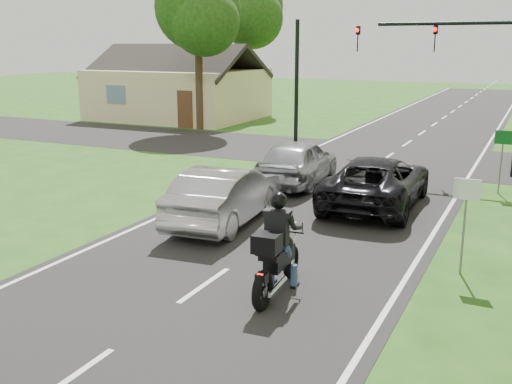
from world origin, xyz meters
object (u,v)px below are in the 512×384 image
(motorcycle_rider, at_px, (276,255))
(traffic_signal, at_px, (470,64))
(silver_sedan, at_px, (225,195))
(dark_suv, at_px, (377,181))
(sign_white, at_px, (466,203))
(silver_suv, at_px, (298,161))
(sign_green, at_px, (503,146))

(motorcycle_rider, height_order, traffic_signal, traffic_signal)
(motorcycle_rider, xyz_separation_m, silver_sedan, (-3.25, 3.88, -0.02))
(dark_suv, distance_m, sign_white, 5.69)
(silver_suv, bearing_deg, sign_white, 131.34)
(silver_sedan, height_order, silver_suv, silver_suv)
(dark_suv, relative_size, traffic_signal, 0.87)
(silver_suv, height_order, sign_green, sign_green)
(silver_sedan, relative_size, sign_green, 2.28)
(traffic_signal, distance_m, sign_green, 4.24)
(motorcycle_rider, bearing_deg, sign_white, 36.78)
(dark_suv, height_order, traffic_signal, traffic_signal)
(dark_suv, xyz_separation_m, sign_white, (3.09, -4.70, 0.82))
(silver_sedan, distance_m, traffic_signal, 11.58)
(sign_green, bearing_deg, sign_white, -91.43)
(silver_sedan, relative_size, sign_white, 2.28)
(silver_sedan, bearing_deg, motorcycle_rider, 124.72)
(motorcycle_rider, xyz_separation_m, dark_suv, (0.10, 7.42, -0.05))
(traffic_signal, distance_m, sign_white, 11.39)
(sign_green, bearing_deg, motorcycle_rider, -107.54)
(silver_sedan, relative_size, silver_suv, 1.01)
(silver_suv, relative_size, sign_green, 2.24)
(motorcycle_rider, relative_size, traffic_signal, 0.38)
(dark_suv, bearing_deg, sign_white, 121.41)
(dark_suv, relative_size, sign_green, 2.61)
(sign_white, bearing_deg, motorcycle_rider, -139.52)
(dark_suv, bearing_deg, traffic_signal, -107.25)
(silver_suv, xyz_separation_m, sign_white, (6.38, -6.46, 0.77))
(silver_sedan, xyz_separation_m, traffic_signal, (5.08, 9.86, 3.33))
(sign_white, height_order, sign_green, same)
(motorcycle_rider, relative_size, silver_suv, 0.51)
(sign_green, bearing_deg, silver_suv, -166.82)
(silver_suv, bearing_deg, dark_suv, 148.58)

